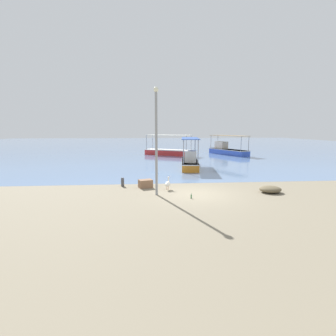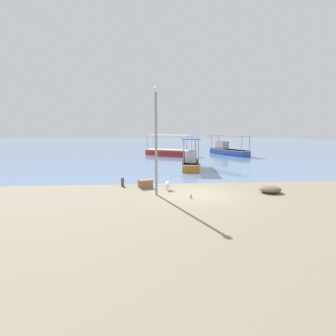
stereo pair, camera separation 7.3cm
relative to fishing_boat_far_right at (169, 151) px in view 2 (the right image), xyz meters
The scene contains 11 objects.
ground 22.59m from the fishing_boat_far_right, 90.88° to the right, with size 120.00×120.00×0.00m, color gray.
harbor_water 25.43m from the fishing_boat_far_right, 90.79° to the left, with size 110.00×90.00×0.00m, color #5F7DA9.
fishing_boat_far_right is the anchor object (origin of this frame).
fishing_boat_far_left 8.56m from the fishing_boat_far_right, ahead, with size 4.26×7.11×2.76m.
fishing_boat_center 12.55m from the fishing_boat_far_right, 85.54° to the right, with size 2.42×6.48×2.83m.
pelican 21.49m from the fishing_boat_far_right, 95.06° to the right, with size 0.48×0.77×0.80m.
lamp_post 22.90m from the fishing_boat_far_right, 96.62° to the right, with size 0.28×0.28×5.92m.
mooring_bollard 20.72m from the fishing_boat_far_right, 103.21° to the right, with size 0.21×0.21×0.58m.
net_pile 22.98m from the fishing_boat_far_right, 79.87° to the right, with size 1.27×1.08×0.39m, color brown.
cargo_crate 20.95m from the fishing_boat_far_right, 98.92° to the right, with size 0.83×0.59×0.51m, color #845F44.
glass_bottle 23.55m from the fishing_boat_far_right, 91.96° to the right, with size 0.07×0.07×0.27m.
Camera 2 is at (-2.78, -14.45, 3.70)m, focal length 28.00 mm.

